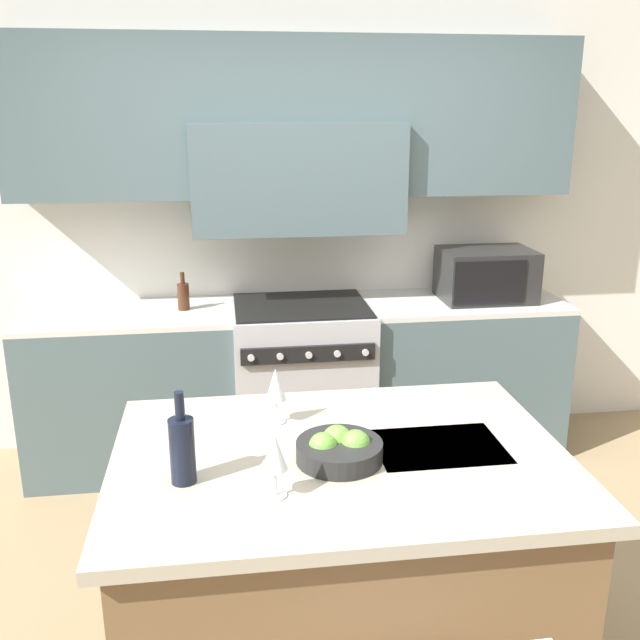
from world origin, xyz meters
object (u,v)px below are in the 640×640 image
at_px(range_stove, 302,382).
at_px(wine_glass_far, 276,386).
at_px(fruit_bowl, 339,449).
at_px(microwave, 486,275).
at_px(wine_glass_near, 275,453).
at_px(oil_bottle_on_counter, 183,296).
at_px(wine_bottle, 182,448).

height_order(range_stove, wine_glass_far, wine_glass_far).
bearing_deg(fruit_bowl, microwave, 57.03).
relative_size(wine_glass_near, fruit_bowl, 0.74).
height_order(wine_glass_far, oil_bottle_on_counter, oil_bottle_on_counter).
height_order(range_stove, fruit_bowl, fruit_bowl).
xyz_separation_m(wine_glass_far, oil_bottle_on_counter, (-0.40, 1.51, -0.04)).
height_order(wine_bottle, wine_glass_far, wine_bottle).
relative_size(wine_glass_near, wine_glass_far, 1.00).
distance_m(microwave, wine_glass_far, 2.02).
bearing_deg(wine_glass_near, microwave, 55.12).
bearing_deg(fruit_bowl, wine_bottle, -171.65).
bearing_deg(wine_bottle, wine_glass_near, -24.87).
distance_m(wine_glass_far, fruit_bowl, 0.38).
height_order(wine_glass_near, oil_bottle_on_counter, oil_bottle_on_counter).
relative_size(fruit_bowl, oil_bottle_on_counter, 1.34).
bearing_deg(range_stove, wine_glass_near, -98.68).
height_order(wine_bottle, oil_bottle_on_counter, wine_bottle).
relative_size(microwave, wine_bottle, 1.76).
relative_size(wine_glass_far, fruit_bowl, 0.74).
bearing_deg(wine_glass_far, range_stove, 79.98).
bearing_deg(wine_bottle, wine_glass_far, 50.88).
distance_m(microwave, wine_bottle, 2.53).
distance_m(range_stove, wine_bottle, 2.03).
bearing_deg(wine_glass_near, range_stove, 81.32).
height_order(microwave, wine_glass_far, microwave).
bearing_deg(wine_glass_near, oil_bottle_on_counter, 99.90).
bearing_deg(wine_glass_far, wine_glass_near, -94.86).
xyz_separation_m(wine_bottle, oil_bottle_on_counter, (-0.08, 1.91, -0.01)).
relative_size(wine_bottle, oil_bottle_on_counter, 1.40).
bearing_deg(wine_glass_near, wine_glass_far, 85.14).
xyz_separation_m(wine_glass_near, wine_glass_far, (0.04, 0.52, 0.00)).
relative_size(range_stove, wine_glass_near, 4.49).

